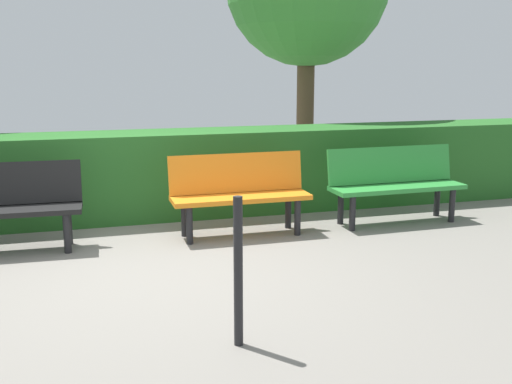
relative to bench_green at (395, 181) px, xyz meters
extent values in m
plane|color=gray|center=(2.92, 0.83, -0.48)|extent=(16.00, 16.00, 0.00)
cube|color=#2D8C38|center=(0.00, 0.07, -0.07)|extent=(1.58, 0.46, 0.05)
cube|color=#2D8C38|center=(0.00, -0.12, 0.17)|extent=(1.57, 0.15, 0.42)
cylinder|color=black|center=(-0.64, 0.21, -0.29)|extent=(0.07, 0.07, 0.39)
cylinder|color=black|center=(-0.63, -0.09, -0.29)|extent=(0.07, 0.07, 0.39)
cylinder|color=black|center=(0.63, 0.24, -0.29)|extent=(0.07, 0.07, 0.39)
cylinder|color=black|center=(0.64, -0.06, -0.29)|extent=(0.07, 0.07, 0.39)
cube|color=orange|center=(1.85, 0.09, -0.07)|extent=(1.47, 0.43, 0.05)
cube|color=orange|center=(1.85, -0.10, 0.17)|extent=(1.47, 0.11, 0.42)
cylinder|color=black|center=(1.27, 0.24, -0.29)|extent=(0.07, 0.07, 0.39)
cylinder|color=black|center=(1.27, -0.06, -0.29)|extent=(0.07, 0.07, 0.39)
cylinder|color=black|center=(2.44, 0.24, -0.29)|extent=(0.07, 0.07, 0.39)
cylinder|color=black|center=(2.44, -0.06, -0.29)|extent=(0.07, 0.07, 0.39)
cube|color=black|center=(4.17, 0.04, -0.07)|extent=(1.41, 0.46, 0.05)
cube|color=black|center=(4.16, -0.15, 0.17)|extent=(1.40, 0.17, 0.42)
cylinder|color=black|center=(3.63, 0.21, -0.29)|extent=(0.07, 0.07, 0.39)
cylinder|color=black|center=(3.62, -0.09, -0.29)|extent=(0.07, 0.07, 0.39)
cube|color=#266023|center=(2.00, -1.03, 0.02)|extent=(11.23, 0.78, 1.01)
cylinder|color=brown|center=(-0.02, -2.99, 0.64)|extent=(0.28, 0.28, 2.24)
cylinder|color=black|center=(2.52, 2.58, 0.02)|extent=(0.06, 0.06, 1.00)
camera|label=1|loc=(3.44, 6.18, 1.34)|focal=42.79mm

